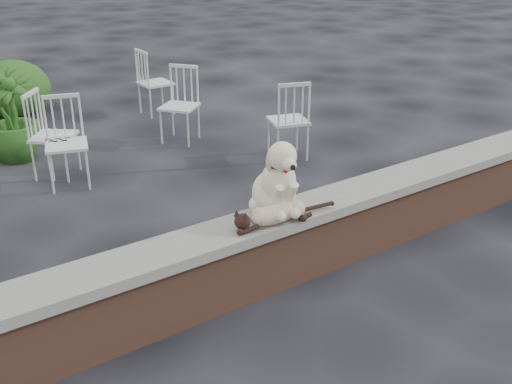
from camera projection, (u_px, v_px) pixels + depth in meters
ground at (327, 261)px, 5.02m from camera, size 60.00×60.00×0.00m
brick_wall at (328, 234)px, 4.92m from camera, size 6.00×0.30×0.50m
capstone at (330, 202)px, 4.80m from camera, size 6.20×0.40×0.08m
dog at (274, 175)px, 4.42m from camera, size 0.48×0.58×0.60m
cat at (277, 212)px, 4.35m from camera, size 1.03×0.41×0.17m
chair_e at (155, 82)px, 8.69m from camera, size 0.56×0.56×0.94m
chair_a at (53, 135)px, 6.53m from camera, size 0.79×0.79×0.94m
chair_c at (288, 119)px, 7.06m from camera, size 0.71×0.71×0.94m
chair_b at (66, 143)px, 6.28m from camera, size 0.70×0.70×0.94m
chair_d at (179, 105)px, 7.58m from camera, size 0.79×0.79×0.94m
potted_plant_b at (11, 116)px, 6.96m from camera, size 0.81×0.81×1.06m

